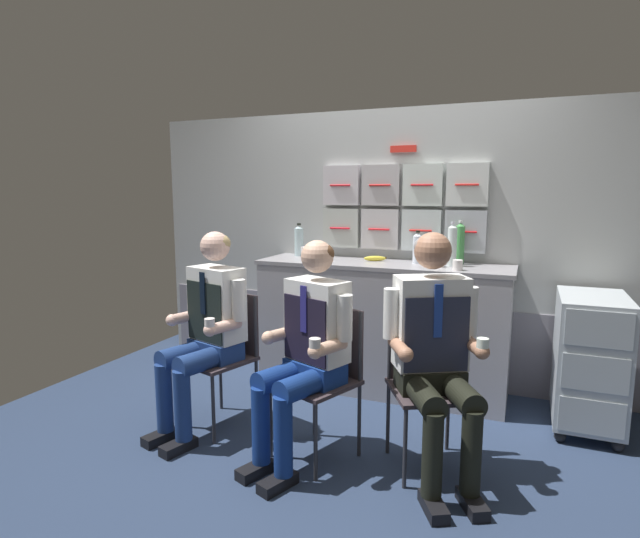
{
  "coord_description": "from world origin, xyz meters",
  "views": [
    {
      "loc": [
        1.02,
        -2.57,
        1.51
      ],
      "look_at": [
        -0.18,
        0.34,
        1.03
      ],
      "focal_mm": 28.5,
      "sensor_mm": 36.0,
      "label": 1
    }
  ],
  "objects_px": {
    "service_trolley": "(589,358)",
    "folding_chair_left": "(227,343)",
    "crew_member_right": "(306,343)",
    "crew_member_by_counter": "(435,344)",
    "folding_chair_right": "(326,364)",
    "coffee_cup_spare": "(440,262)",
    "water_bottle_tall": "(417,248)",
    "snack_banana": "(375,258)",
    "crew_member_left": "(207,323)",
    "folding_chair_by_counter": "(424,370)"
  },
  "relations": [
    {
      "from": "water_bottle_tall",
      "to": "folding_chair_right",
      "type": "bearing_deg",
      "value": -104.1
    },
    {
      "from": "service_trolley",
      "to": "folding_chair_left",
      "type": "distance_m",
      "value": 2.33
    },
    {
      "from": "crew_member_by_counter",
      "to": "crew_member_left",
      "type": "bearing_deg",
      "value": -179.62
    },
    {
      "from": "folding_chair_by_counter",
      "to": "coffee_cup_spare",
      "type": "bearing_deg",
      "value": 94.96
    },
    {
      "from": "folding_chair_right",
      "to": "crew_member_by_counter",
      "type": "distance_m",
      "value": 0.65
    },
    {
      "from": "service_trolley",
      "to": "folding_chair_by_counter",
      "type": "bearing_deg",
      "value": -138.57
    },
    {
      "from": "folding_chair_right",
      "to": "crew_member_by_counter",
      "type": "xyz_separation_m",
      "value": [
        0.62,
        -0.02,
        0.2
      ]
    },
    {
      "from": "crew_member_by_counter",
      "to": "snack_banana",
      "type": "relative_size",
      "value": 7.59
    },
    {
      "from": "folding_chair_left",
      "to": "snack_banana",
      "type": "distance_m",
      "value": 1.31
    },
    {
      "from": "folding_chair_right",
      "to": "crew_member_right",
      "type": "xyz_separation_m",
      "value": [
        -0.06,
        -0.15,
        0.16
      ]
    },
    {
      "from": "service_trolley",
      "to": "folding_chair_left",
      "type": "relative_size",
      "value": 1.02
    },
    {
      "from": "folding_chair_left",
      "to": "water_bottle_tall",
      "type": "height_order",
      "value": "water_bottle_tall"
    },
    {
      "from": "service_trolley",
      "to": "snack_banana",
      "type": "height_order",
      "value": "snack_banana"
    },
    {
      "from": "coffee_cup_spare",
      "to": "snack_banana",
      "type": "height_order",
      "value": "coffee_cup_spare"
    },
    {
      "from": "coffee_cup_spare",
      "to": "folding_chair_left",
      "type": "bearing_deg",
      "value": -144.34
    },
    {
      "from": "crew_member_left",
      "to": "crew_member_by_counter",
      "type": "distance_m",
      "value": 1.41
    },
    {
      "from": "folding_chair_left",
      "to": "crew_member_right",
      "type": "xyz_separation_m",
      "value": [
        0.69,
        -0.28,
        0.16
      ]
    },
    {
      "from": "crew_member_left",
      "to": "water_bottle_tall",
      "type": "xyz_separation_m",
      "value": [
        1.08,
        1.14,
        0.4
      ]
    },
    {
      "from": "crew_member_by_counter",
      "to": "water_bottle_tall",
      "type": "height_order",
      "value": "crew_member_by_counter"
    },
    {
      "from": "folding_chair_by_counter",
      "to": "crew_member_by_counter",
      "type": "xyz_separation_m",
      "value": [
        0.08,
        -0.14,
        0.2
      ]
    },
    {
      "from": "crew_member_left",
      "to": "crew_member_right",
      "type": "bearing_deg",
      "value": -9.55
    },
    {
      "from": "folding_chair_left",
      "to": "crew_member_left",
      "type": "bearing_deg",
      "value": -106.27
    },
    {
      "from": "folding_chair_right",
      "to": "snack_banana",
      "type": "bearing_deg",
      "value": 92.3
    },
    {
      "from": "service_trolley",
      "to": "folding_chair_left",
      "type": "height_order",
      "value": "service_trolley"
    },
    {
      "from": "folding_chair_right",
      "to": "crew_member_right",
      "type": "relative_size",
      "value": 0.68
    },
    {
      "from": "crew_member_right",
      "to": "crew_member_by_counter",
      "type": "relative_size",
      "value": 0.96
    },
    {
      "from": "folding_chair_right",
      "to": "folding_chair_by_counter",
      "type": "height_order",
      "value": "same"
    },
    {
      "from": "service_trolley",
      "to": "crew_member_left",
      "type": "xyz_separation_m",
      "value": [
        -2.24,
        -0.94,
        0.23
      ]
    },
    {
      "from": "folding_chair_left",
      "to": "crew_member_left",
      "type": "height_order",
      "value": "crew_member_left"
    },
    {
      "from": "crew_member_left",
      "to": "snack_banana",
      "type": "distance_m",
      "value": 1.4
    },
    {
      "from": "crew_member_left",
      "to": "snack_banana",
      "type": "bearing_deg",
      "value": 56.72
    },
    {
      "from": "folding_chair_right",
      "to": "coffee_cup_spare",
      "type": "distance_m",
      "value": 1.21
    },
    {
      "from": "folding_chair_by_counter",
      "to": "crew_member_by_counter",
      "type": "height_order",
      "value": "crew_member_by_counter"
    },
    {
      "from": "folding_chair_by_counter",
      "to": "water_bottle_tall",
      "type": "height_order",
      "value": "water_bottle_tall"
    },
    {
      "from": "service_trolley",
      "to": "snack_banana",
      "type": "xyz_separation_m",
      "value": [
        -1.48,
        0.2,
        0.54
      ]
    },
    {
      "from": "folding_chair_left",
      "to": "crew_member_by_counter",
      "type": "relative_size",
      "value": 0.65
    },
    {
      "from": "folding_chair_right",
      "to": "crew_member_right",
      "type": "height_order",
      "value": "crew_member_right"
    },
    {
      "from": "water_bottle_tall",
      "to": "snack_banana",
      "type": "height_order",
      "value": "water_bottle_tall"
    },
    {
      "from": "service_trolley",
      "to": "folding_chair_right",
      "type": "relative_size",
      "value": 1.02
    },
    {
      "from": "crew_member_left",
      "to": "service_trolley",
      "type": "bearing_deg",
      "value": 22.82
    },
    {
      "from": "crew_member_left",
      "to": "folding_chair_left",
      "type": "bearing_deg",
      "value": 73.73
    },
    {
      "from": "crew_member_by_counter",
      "to": "snack_banana",
      "type": "distance_m",
      "value": 1.35
    },
    {
      "from": "snack_banana",
      "to": "crew_member_right",
      "type": "bearing_deg",
      "value": -90.62
    },
    {
      "from": "service_trolley",
      "to": "crew_member_by_counter",
      "type": "bearing_deg",
      "value": -131.41
    },
    {
      "from": "water_bottle_tall",
      "to": "snack_banana",
      "type": "xyz_separation_m",
      "value": [
        -0.32,
        0.0,
        -0.1
      ]
    },
    {
      "from": "coffee_cup_spare",
      "to": "snack_banana",
      "type": "distance_m",
      "value": 0.52
    },
    {
      "from": "service_trolley",
      "to": "crew_member_left",
      "type": "distance_m",
      "value": 2.44
    },
    {
      "from": "crew_member_by_counter",
      "to": "coffee_cup_spare",
      "type": "relative_size",
      "value": 19.39
    },
    {
      "from": "folding_chair_right",
      "to": "coffee_cup_spare",
      "type": "height_order",
      "value": "coffee_cup_spare"
    },
    {
      "from": "crew_member_left",
      "to": "water_bottle_tall",
      "type": "bearing_deg",
      "value": 46.67
    }
  ]
}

